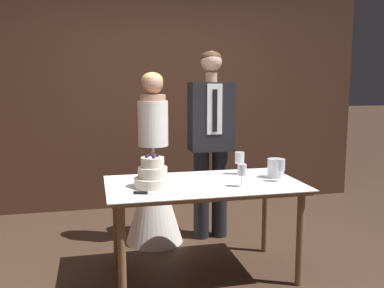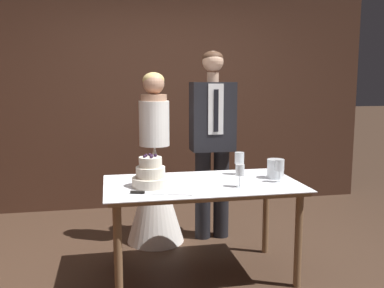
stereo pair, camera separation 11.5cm
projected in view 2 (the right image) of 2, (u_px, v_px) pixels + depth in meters
name	position (u px, v px, depth m)	size (l,w,h in m)	color
ground_plane	(197.00, 274.00, 3.40)	(40.00, 40.00, 0.00)	#422D21
wall_back	(163.00, 101.00, 5.17)	(5.08, 0.12, 2.55)	#472B1E
cake_table	(202.00, 193.00, 3.29)	(1.49, 0.84, 0.75)	brown
tiered_cake	(151.00, 175.00, 3.16)	(0.28, 0.28, 0.24)	silver
cake_knife	(149.00, 193.00, 2.95)	(0.42, 0.15, 0.02)	silver
wine_glass_near	(240.00, 171.00, 3.14)	(0.07, 0.07, 0.17)	silver
wine_glass_middle	(239.00, 159.00, 3.56)	(0.08, 0.08, 0.19)	silver
wine_glass_far	(280.00, 166.00, 3.29)	(0.07, 0.07, 0.18)	silver
hurricane_candle	(275.00, 169.00, 3.43)	(0.14, 0.14, 0.15)	silver
bride	(155.00, 181.00, 4.02)	(0.54, 0.54, 1.60)	white
groom	(212.00, 137.00, 4.07)	(0.41, 0.25, 1.80)	black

